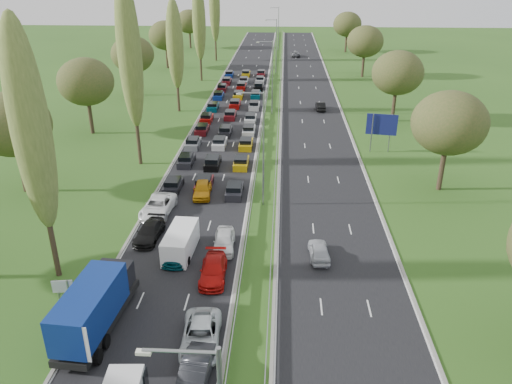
# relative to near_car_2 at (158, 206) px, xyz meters

# --- Properties ---
(ground) EXTENTS (260.00, 260.00, 0.00)m
(ground) POSITION_rel_near_car_2_xyz_m (10.50, 39.69, -0.83)
(ground) COLOR #2C531A
(ground) RESTS_ON ground
(near_carriageway) EXTENTS (10.50, 215.00, 0.04)m
(near_carriageway) POSITION_rel_near_car_2_xyz_m (3.75, 42.19, -0.83)
(near_carriageway) COLOR black
(near_carriageway) RESTS_ON ground
(far_carriageway) EXTENTS (10.50, 215.00, 0.04)m
(far_carriageway) POSITION_rel_near_car_2_xyz_m (17.25, 42.19, -0.83)
(far_carriageway) COLOR black
(far_carriageway) RESTS_ON ground
(central_reservation) EXTENTS (2.36, 215.00, 0.32)m
(central_reservation) POSITION_rel_near_car_2_xyz_m (10.50, 42.19, -0.28)
(central_reservation) COLOR gray
(central_reservation) RESTS_ON ground
(lamp_columns) EXTENTS (0.18, 140.18, 12.00)m
(lamp_columns) POSITION_rel_near_car_2_xyz_m (10.50, 37.69, 5.17)
(lamp_columns) COLOR gray
(lamp_columns) RESTS_ON ground
(poplar_row) EXTENTS (2.80, 127.80, 22.44)m
(poplar_row) POSITION_rel_near_car_2_xyz_m (-5.50, 27.86, 11.56)
(poplar_row) COLOR #2D2116
(poplar_row) RESTS_ON ground
(woodland_left) EXTENTS (8.00, 166.00, 11.10)m
(woodland_left) POSITION_rel_near_car_2_xyz_m (-16.00, 22.32, 6.86)
(woodland_left) COLOR #2D2116
(woodland_left) RESTS_ON ground
(woodland_right) EXTENTS (8.00, 153.00, 11.10)m
(woodland_right) POSITION_rel_near_car_2_xyz_m (30.00, 26.36, 6.86)
(woodland_right) COLOR #2D2116
(woodland_right) RESTS_ON ground
(traffic_queue_fill) EXTENTS (9.05, 68.50, 0.80)m
(traffic_queue_fill) POSITION_rel_near_car_2_xyz_m (3.78, 37.43, -0.39)
(traffic_queue_fill) COLOR black
(traffic_queue_fill) RESTS_ON ground
(near_car_2) EXTENTS (3.07, 5.97, 1.61)m
(near_car_2) POSITION_rel_near_car_2_xyz_m (0.00, 0.00, 0.00)
(near_car_2) COLOR white
(near_car_2) RESTS_ON near_carriageway
(near_car_3) EXTENTS (2.30, 5.00, 1.42)m
(near_car_3) POSITION_rel_near_car_2_xyz_m (0.40, -5.07, -0.10)
(near_car_3) COLOR black
(near_car_3) RESTS_ON near_carriageway
(near_car_7) EXTENTS (2.51, 5.38, 1.52)m
(near_car_7) POSITION_rel_near_car_2_xyz_m (3.71, -7.86, -0.05)
(near_car_7) COLOR #043E48
(near_car_7) RESTS_ON near_carriageway
(near_car_8) EXTENTS (2.20, 4.78, 1.59)m
(near_car_8) POSITION_rel_near_car_2_xyz_m (3.81, 4.51, -0.01)
(near_car_8) COLOR #C9850D
(near_car_8) RESTS_ON near_carriageway
(near_car_9) EXTENTS (2.02, 4.86, 1.56)m
(near_car_9) POSITION_rel_near_car_2_xyz_m (7.47, -22.12, -0.03)
(near_car_9) COLOR black
(near_car_9) RESTS_ON near_carriageway
(near_car_10) EXTENTS (2.86, 5.58, 1.51)m
(near_car_10) POSITION_rel_near_car_2_xyz_m (7.31, -18.81, -0.05)
(near_car_10) COLOR silver
(near_car_10) RESTS_ON near_carriageway
(near_car_11) EXTENTS (2.21, 5.08, 1.45)m
(near_car_11) POSITION_rel_near_car_2_xyz_m (7.09, -11.01, -0.08)
(near_car_11) COLOR #AC0D0A
(near_car_11) RESTS_ON near_carriageway
(near_car_12) EXTENTS (2.04, 4.62, 1.55)m
(near_car_12) POSITION_rel_near_car_2_xyz_m (7.43, -6.44, -0.03)
(near_car_12) COLOR white
(near_car_12) RESTS_ON near_carriageway
(far_car_0) EXTENTS (1.87, 4.16, 1.39)m
(far_car_0) POSITION_rel_near_car_2_xyz_m (15.71, -7.52, -0.11)
(far_car_0) COLOR #B2B6BC
(far_car_0) RESTS_ON far_carriageway
(far_car_1) EXTENTS (1.60, 4.28, 1.40)m
(far_car_1) POSITION_rel_near_car_2_xyz_m (18.82, 40.70, -0.11)
(far_car_1) COLOR black
(far_car_1) RESTS_ON far_carriageway
(far_car_2) EXTENTS (2.56, 5.16, 1.41)m
(far_car_2) POSITION_rel_near_car_2_xyz_m (15.45, 96.05, -0.10)
(far_car_2) COLOR slate
(far_car_2) RESTS_ON far_carriageway
(blue_lorry) EXTENTS (2.55, 9.19, 3.88)m
(blue_lorry) POSITION_rel_near_car_2_xyz_m (0.02, -17.56, 1.18)
(blue_lorry) COLOR black
(blue_lorry) RESTS_ON near_carriageway
(white_van_rear) EXTENTS (2.15, 5.48, 2.20)m
(white_van_rear) POSITION_rel_near_car_2_xyz_m (3.77, -7.20, 0.30)
(white_van_rear) COLOR white
(white_van_rear) RESTS_ON near_carriageway
(info_sign) EXTENTS (1.50, 0.32, 2.10)m
(info_sign) POSITION_rel_near_car_2_xyz_m (-3.40, -15.05, 0.54)
(info_sign) COLOR gray
(info_sign) RESTS_ON ground
(direction_sign) EXTENTS (3.96, 0.76, 5.20)m
(direction_sign) POSITION_rel_near_car_2_xyz_m (25.40, 19.78, 2.74)
(direction_sign) COLOR gray
(direction_sign) RESTS_ON ground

